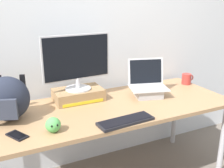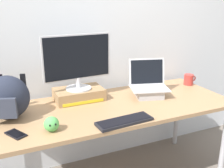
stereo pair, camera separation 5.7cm
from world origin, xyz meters
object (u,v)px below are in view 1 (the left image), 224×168
at_px(toner_box_yellow, 78,95).
at_px(plush_toy, 53,125).
at_px(messenger_backpack, 8,98).
at_px(open_laptop, 148,89).
at_px(external_keyboard, 126,121).
at_px(coffee_mug, 187,79).
at_px(cell_phone, 17,135).
at_px(desktop_monitor, 77,61).

distance_m(toner_box_yellow, plush_toy, 0.57).
bearing_deg(messenger_backpack, open_laptop, 18.25).
height_order(external_keyboard, messenger_backpack, messenger_backpack).
height_order(toner_box_yellow, open_laptop, open_laptop).
xyz_separation_m(toner_box_yellow, open_laptop, (0.58, -0.17, 0.02)).
xyz_separation_m(open_laptop, coffee_mug, (0.54, 0.12, -0.01)).
distance_m(open_laptop, plush_toy, 0.96).
relative_size(external_keyboard, messenger_backpack, 1.14).
bearing_deg(external_keyboard, cell_phone, 166.26).
distance_m(desktop_monitor, messenger_backpack, 0.61).
relative_size(external_keyboard, cell_phone, 2.53).
height_order(desktop_monitor, plush_toy, desktop_monitor).
relative_size(desktop_monitor, plush_toy, 5.83).
bearing_deg(plush_toy, toner_box_yellow, 55.15).
bearing_deg(toner_box_yellow, external_keyboard, -74.22).
distance_m(toner_box_yellow, coffee_mug, 1.12).
bearing_deg(open_laptop, desktop_monitor, 179.79).
height_order(desktop_monitor, coffee_mug, desktop_monitor).
relative_size(toner_box_yellow, messenger_backpack, 1.12).
relative_size(open_laptop, external_keyboard, 0.91).
distance_m(cell_phone, plush_toy, 0.23).
bearing_deg(external_keyboard, messenger_backpack, 146.47).
height_order(toner_box_yellow, desktop_monitor, desktop_monitor).
distance_m(coffee_mug, cell_phone, 1.71).
height_order(desktop_monitor, open_laptop, desktop_monitor).
distance_m(toner_box_yellow, desktop_monitor, 0.29).
height_order(coffee_mug, cell_phone, coffee_mug).
height_order(open_laptop, plush_toy, open_laptop).
bearing_deg(desktop_monitor, toner_box_yellow, 91.53).
bearing_deg(toner_box_yellow, coffee_mug, -2.57).
bearing_deg(messenger_backpack, toner_box_yellow, 34.03).
relative_size(messenger_backpack, coffee_mug, 2.70).
relative_size(open_laptop, messenger_backpack, 1.03).
bearing_deg(open_laptop, coffee_mug, 28.50).
bearing_deg(coffee_mug, cell_phone, -167.14).
distance_m(coffee_mug, plush_toy, 1.51).
bearing_deg(messenger_backpack, desktop_monitor, 33.91).
bearing_deg(coffee_mug, plush_toy, -163.81).
distance_m(open_laptop, coffee_mug, 0.55).
bearing_deg(messenger_backpack, external_keyboard, -10.12).
relative_size(desktop_monitor, external_keyboard, 1.40).
bearing_deg(toner_box_yellow, desktop_monitor, -84.33).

